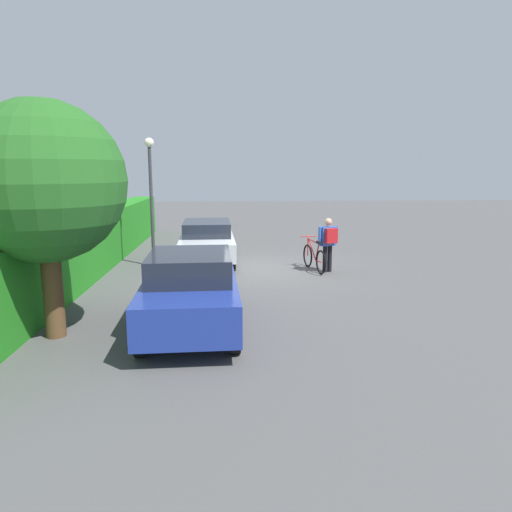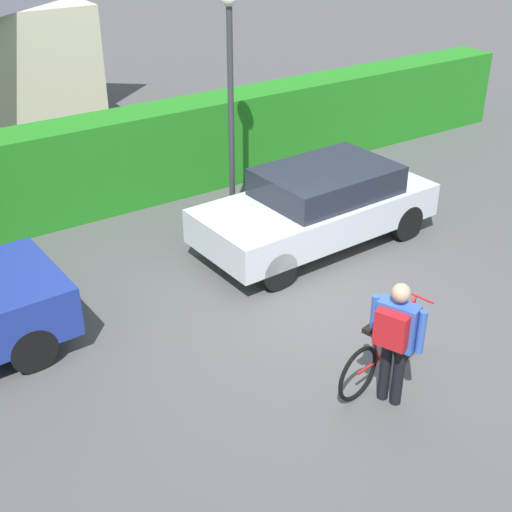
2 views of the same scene
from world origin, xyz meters
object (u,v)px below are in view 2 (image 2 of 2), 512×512
(bicycle, at_px, (385,351))
(person_rider, at_px, (395,334))
(parked_car_far, at_px, (318,205))
(street_lamp, at_px, (230,76))

(bicycle, height_order, person_rider, person_rider)
(parked_car_far, bearing_deg, bicycle, -115.14)
(street_lamp, bearing_deg, person_rider, -102.36)
(bicycle, relative_size, street_lamp, 0.45)
(person_rider, bearing_deg, parked_car_far, 63.66)
(parked_car_far, height_order, person_rider, person_rider)
(parked_car_far, xyz_separation_m, bicycle, (-1.52, -3.24, -0.31))
(bicycle, height_order, street_lamp, street_lamp)
(bicycle, distance_m, street_lamp, 5.40)
(person_rider, bearing_deg, bicycle, 54.02)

